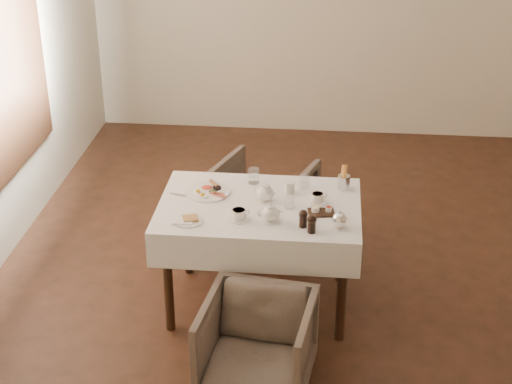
{
  "coord_description": "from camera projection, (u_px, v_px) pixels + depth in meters",
  "views": [
    {
      "loc": [
        0.08,
        -5.0,
        3.07
      ],
      "look_at": [
        -0.35,
        -0.58,
        0.82
      ],
      "focal_mm": 55.0,
      "sensor_mm": 36.0,
      "label": 1
    }
  ],
  "objects": [
    {
      "name": "teapot_front",
      "position": [
        271.0,
        212.0,
        4.74
      ],
      "size": [
        0.16,
        0.13,
        0.12
      ],
      "primitive_type": null,
      "rotation": [
        0.0,
        0.0,
        0.09
      ],
      "color": "white",
      "rests_on": "table"
    },
    {
      "name": "pepper_mill_left",
      "position": [
        303.0,
        218.0,
        4.68
      ],
      "size": [
        0.07,
        0.07,
        0.11
      ],
      "primitive_type": null,
      "rotation": [
        0.0,
        0.0,
        0.27
      ],
      "color": "black",
      "rests_on": "table"
    },
    {
      "name": "breakfast_plate",
      "position": [
        208.0,
        191.0,
        5.11
      ],
      "size": [
        0.29,
        0.29,
        0.04
      ],
      "rotation": [
        0.0,
        0.0,
        0.17
      ],
      "color": "white",
      "rests_on": "table"
    },
    {
      "name": "condiment_board",
      "position": [
        321.0,
        212.0,
        4.85
      ],
      "size": [
        0.18,
        0.13,
        0.04
      ],
      "rotation": [
        0.0,
        0.0,
        0.14
      ],
      "color": "black",
      "rests_on": "table"
    },
    {
      "name": "glass_left",
      "position": [
        254.0,
        176.0,
        5.22
      ],
      "size": [
        0.09,
        0.09,
        0.1
      ],
      "primitive_type": "cylinder",
      "rotation": [
        0.0,
        0.0,
        0.32
      ],
      "color": "silver",
      "rests_on": "table"
    },
    {
      "name": "armchair_far",
      "position": [
        262.0,
        204.0,
        5.91
      ],
      "size": [
        0.88,
        0.89,
        0.64
      ],
      "primitive_type": "imported",
      "rotation": [
        0.0,
        0.0,
        2.8
      ],
      "color": "#4A3E36",
      "rests_on": "ground"
    },
    {
      "name": "teapot_centre",
      "position": [
        265.0,
        192.0,
        4.99
      ],
      "size": [
        0.19,
        0.17,
        0.13
      ],
      "primitive_type": null,
      "rotation": [
        0.0,
        0.0,
        -0.34
      ],
      "color": "white",
      "rests_on": "table"
    },
    {
      "name": "side_plate",
      "position": [
        187.0,
        221.0,
        4.76
      ],
      "size": [
        0.18,
        0.18,
        0.02
      ],
      "rotation": [
        0.0,
        0.0,
        0.11
      ],
      "color": "white",
      "rests_on": "table"
    },
    {
      "name": "table",
      "position": [
        259.0,
        220.0,
        5.02
      ],
      "size": [
        1.28,
        0.88,
        0.75
      ],
      "color": "black",
      "rests_on": "ground"
    },
    {
      "name": "glass_right",
      "position": [
        305.0,
        181.0,
        5.16
      ],
      "size": [
        0.08,
        0.08,
        0.09
      ],
      "primitive_type": "cylinder",
      "rotation": [
        0.0,
        0.0,
        -0.18
      ],
      "color": "silver",
      "rests_on": "table"
    },
    {
      "name": "armchair_near",
      "position": [
        257.0,
        346.0,
        4.44
      ],
      "size": [
        0.69,
        0.7,
        0.57
      ],
      "primitive_type": "imported",
      "rotation": [
        0.0,
        0.0,
        -0.13
      ],
      "color": "#4A3E36",
      "rests_on": "ground"
    },
    {
      "name": "cutlery_fork",
      "position": [
        183.0,
        195.0,
        5.08
      ],
      "size": [
        0.18,
        0.05,
        0.0
      ],
      "primitive_type": "cube",
      "rotation": [
        0.0,
        0.0,
        1.39
      ],
      "color": "silver",
      "rests_on": "table"
    },
    {
      "name": "teacup_near",
      "position": [
        239.0,
        215.0,
        4.78
      ],
      "size": [
        0.14,
        0.14,
        0.07
      ],
      "rotation": [
        0.0,
        0.0,
        0.35
      ],
      "color": "white",
      "rests_on": "table"
    },
    {
      "name": "silver_pot",
      "position": [
        339.0,
        219.0,
        4.68
      ],
      "size": [
        0.12,
        0.1,
        0.12
      ],
      "primitive_type": null,
      "rotation": [
        0.0,
        0.0,
        0.07
      ],
      "color": "white",
      "rests_on": "table"
    },
    {
      "name": "glass_mid",
      "position": [
        290.0,
        202.0,
        4.91
      ],
      "size": [
        0.07,
        0.07,
        0.09
      ],
      "primitive_type": "cylinder",
      "rotation": [
        0.0,
        0.0,
        0.04
      ],
      "color": "silver",
      "rests_on": "table"
    },
    {
      "name": "creamer",
      "position": [
        290.0,
        187.0,
        5.09
      ],
      "size": [
        0.07,
        0.07,
        0.08
      ],
      "primitive_type": "cylinder",
      "rotation": [
        0.0,
        0.0,
        -0.04
      ],
      "color": "white",
      "rests_on": "table"
    },
    {
      "name": "pepper_mill_right",
      "position": [
        312.0,
        224.0,
        4.62
      ],
      "size": [
        0.08,
        0.08,
        0.12
      ],
      "primitive_type": null,
      "rotation": [
        0.0,
        0.0,
        -0.41
      ],
      "color": "black",
      "rests_on": "table"
    },
    {
      "name": "teacup_far",
      "position": [
        317.0,
        198.0,
        4.98
      ],
      "size": [
        0.13,
        0.13,
        0.06
      ],
      "rotation": [
        0.0,
        0.0,
        0.4
      ],
      "color": "white",
      "rests_on": "table"
    },
    {
      "name": "cutlery_knife",
      "position": [
        189.0,
        197.0,
        5.05
      ],
      "size": [
        0.2,
        0.08,
        0.0
      ],
      "primitive_type": "cube",
      "rotation": [
        0.0,
        0.0,
        1.28
      ],
      "color": "silver",
      "rests_on": "table"
    },
    {
      "name": "fries_cup",
      "position": [
        344.0,
        179.0,
        5.13
      ],
      "size": [
        0.08,
        0.08,
        0.17
      ],
      "rotation": [
        0.0,
        0.0,
        -0.26
      ],
      "color": "silver",
      "rests_on": "table"
    }
  ]
}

